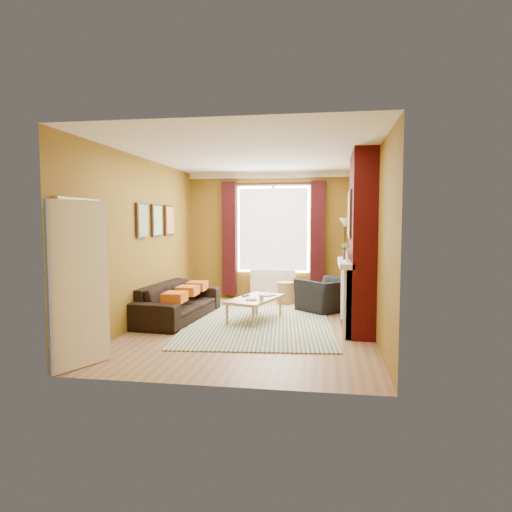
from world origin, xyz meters
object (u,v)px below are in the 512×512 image
object	(u,v)px
armchair	(326,295)
coffee_table	(255,300)
sofa	(178,301)
floor_lamp	(345,236)
wicker_stool	(285,293)

from	to	relation	value
armchair	coffee_table	bearing A→B (deg)	-6.99
sofa	coffee_table	size ratio (longest dim) A/B	1.61
coffee_table	floor_lamp	distance (m)	2.75
wicker_stool	sofa	bearing A→B (deg)	-133.68
coffee_table	wicker_stool	xyz separation A→B (m)	(0.37, 1.76, -0.14)
coffee_table	wicker_stool	size ratio (longest dim) A/B	2.99
armchair	floor_lamp	size ratio (longest dim) A/B	0.53
sofa	armchair	bearing A→B (deg)	-60.94
floor_lamp	wicker_stool	bearing A→B (deg)	-169.76
sofa	wicker_stool	size ratio (longest dim) A/B	4.82
armchair	floor_lamp	bearing A→B (deg)	-160.47
sofa	coffee_table	bearing A→B (deg)	-81.69
armchair	sofa	bearing A→B (deg)	-24.48
sofa	wicker_stool	world-z (taller)	sofa
sofa	wicker_stool	bearing A→B (deg)	-38.29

